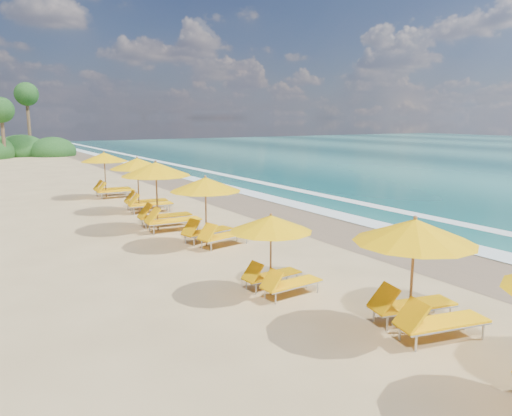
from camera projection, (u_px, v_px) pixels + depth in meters
ground at (256, 243)px, 16.68m from camera, size 160.00×160.00×0.00m
wet_sand at (345, 229)px, 18.75m from camera, size 4.00×160.00×0.01m
surf_foam at (394, 221)px, 20.14m from camera, size 4.00×160.00×0.01m
station_1 at (420, 268)px, 9.47m from camera, size 2.90×2.79×2.37m
station_2 at (276, 248)px, 11.68m from camera, size 2.24×2.09×2.00m
station_3 at (210, 206)px, 16.12m from camera, size 2.86×2.75×2.36m
station_4 at (162, 191)px, 18.43m from camera, size 2.95×2.75×2.64m
station_5 at (142, 181)px, 22.03m from camera, size 2.90×2.74×2.50m
station_6 at (109, 172)px, 26.02m from camera, size 2.74×2.56×2.46m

